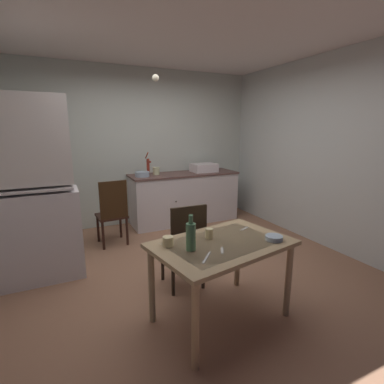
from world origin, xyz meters
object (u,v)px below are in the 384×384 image
object	(u,v)px
hand_pump	(148,165)
glass_bottle	(191,236)
mug_dark	(168,241)
hutch_cabinet	(29,198)
mixing_bowl_counter	(142,174)
dining_table	(222,252)
chair_by_counter	(112,212)
sink_basin	(204,168)
chair_far_side	(185,245)
serving_bowl_wide	(274,238)

from	to	relation	value
hand_pump	glass_bottle	distance (m)	2.78
mug_dark	glass_bottle	bearing A→B (deg)	-48.72
hutch_cabinet	mixing_bowl_counter	distance (m)	1.92
dining_table	mug_dark	bearing A→B (deg)	164.42
hand_pump	chair_by_counter	size ratio (longest dim) A/B	0.40
sink_basin	chair_far_side	world-z (taller)	sink_basin
sink_basin	mixing_bowl_counter	size ratio (longest dim) A/B	1.86
dining_table	chair_by_counter	size ratio (longest dim) A/B	1.31
sink_basin	hand_pump	bearing A→B (deg)	177.49
serving_bowl_wide	glass_bottle	distance (m)	0.75
dining_table	mug_dark	distance (m)	0.48
mixing_bowl_counter	mug_dark	distance (m)	2.54
serving_bowl_wide	dining_table	bearing A→B (deg)	160.74
hand_pump	mug_dark	size ratio (longest dim) A/B	4.42
serving_bowl_wide	glass_bottle	size ratio (longest dim) A/B	0.51
serving_bowl_wide	glass_bottle	xyz separation A→B (m)	(-0.73, 0.12, 0.10)
hutch_cabinet	glass_bottle	size ratio (longest dim) A/B	6.96
mixing_bowl_counter	serving_bowl_wide	size ratio (longest dim) A/B	1.59
mixing_bowl_counter	mug_dark	size ratio (longest dim) A/B	2.68
dining_table	glass_bottle	world-z (taller)	glass_bottle
dining_table	hand_pump	bearing A→B (deg)	86.34
chair_by_counter	mug_dark	bearing A→B (deg)	-86.59
dining_table	chair_far_side	xyz separation A→B (m)	(-0.08, 0.61, -0.15)
dining_table	glass_bottle	bearing A→B (deg)	-174.30
sink_basin	mixing_bowl_counter	xyz separation A→B (m)	(-1.17, -0.05, -0.04)
sink_basin	mug_dark	bearing A→B (deg)	-123.02
serving_bowl_wide	hand_pump	bearing A→B (deg)	95.11
mixing_bowl_counter	dining_table	size ratio (longest dim) A/B	0.19
chair_far_side	serving_bowl_wide	xyz separation A→B (m)	(0.51, -0.75, 0.26)
chair_by_counter	mug_dark	xyz separation A→B (m)	(0.12, -1.96, 0.27)
dining_table	sink_basin	bearing A→B (deg)	65.60
chair_by_counter	mixing_bowl_counter	bearing A→B (deg)	41.31
glass_bottle	chair_far_side	bearing A→B (deg)	70.45
hand_pump	chair_by_counter	world-z (taller)	hand_pump
hand_pump	serving_bowl_wide	xyz separation A→B (m)	(0.25, -2.85, -0.31)
dining_table	serving_bowl_wide	world-z (taller)	serving_bowl_wide
hand_pump	mixing_bowl_counter	bearing A→B (deg)	-144.16
mug_dark	glass_bottle	world-z (taller)	glass_bottle
dining_table	chair_far_side	size ratio (longest dim) A/B	1.37
hand_pump	sink_basin	bearing A→B (deg)	-2.51
chair_by_counter	glass_bottle	world-z (taller)	glass_bottle
dining_table	serving_bowl_wide	size ratio (longest dim) A/B	8.54
chair_by_counter	serving_bowl_wide	distance (m)	2.45
mixing_bowl_counter	serving_bowl_wide	distance (m)	2.79
mixing_bowl_counter	chair_far_side	size ratio (longest dim) A/B	0.26
dining_table	chair_by_counter	xyz separation A→B (m)	(-0.56, 2.08, -0.13)
chair_by_counter	chair_far_side	bearing A→B (deg)	-72.08
serving_bowl_wide	chair_by_counter	bearing A→B (deg)	113.84
hand_pump	chair_far_side	distance (m)	2.19
mixing_bowl_counter	dining_table	world-z (taller)	mixing_bowl_counter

